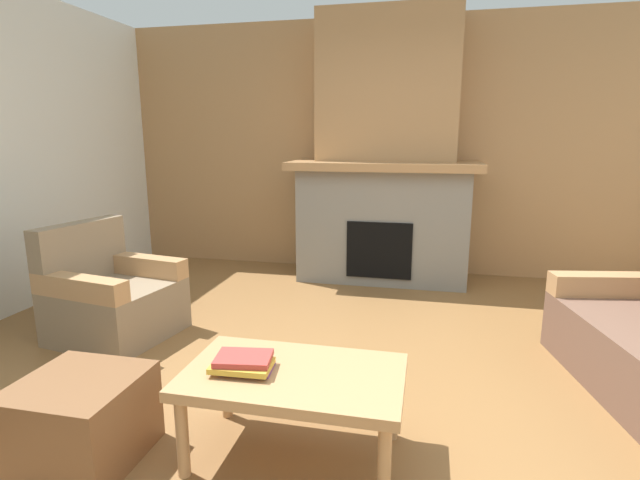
% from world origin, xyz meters
% --- Properties ---
extents(ground, '(9.00, 9.00, 0.00)m').
position_xyz_m(ground, '(0.00, 0.00, 0.00)').
color(ground, brown).
extents(wall_back_wood_panel, '(6.00, 0.12, 2.70)m').
position_xyz_m(wall_back_wood_panel, '(0.00, 3.00, 1.35)').
color(wall_back_wood_panel, '#A87A4C').
rests_on(wall_back_wood_panel, ground).
extents(fireplace, '(1.90, 0.82, 2.70)m').
position_xyz_m(fireplace, '(0.00, 2.62, 1.16)').
color(fireplace, gray).
rests_on(fireplace, ground).
extents(armchair, '(0.88, 0.88, 0.85)m').
position_xyz_m(armchair, '(-1.84, 0.61, 0.29)').
color(armchair, '#847056').
rests_on(armchair, ground).
extents(coffee_table, '(1.00, 0.60, 0.43)m').
position_xyz_m(coffee_table, '(-0.12, -0.46, 0.38)').
color(coffee_table, tan).
rests_on(coffee_table, ground).
extents(ottoman, '(0.52, 0.52, 0.40)m').
position_xyz_m(ottoman, '(-1.07, -0.70, 0.20)').
color(ottoman, brown).
rests_on(ottoman, ground).
extents(book_stack_near_edge, '(0.28, 0.22, 0.07)m').
position_xyz_m(book_stack_near_edge, '(-0.34, -0.50, 0.47)').
color(book_stack_near_edge, '#7A3D84').
rests_on(book_stack_near_edge, coffee_table).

